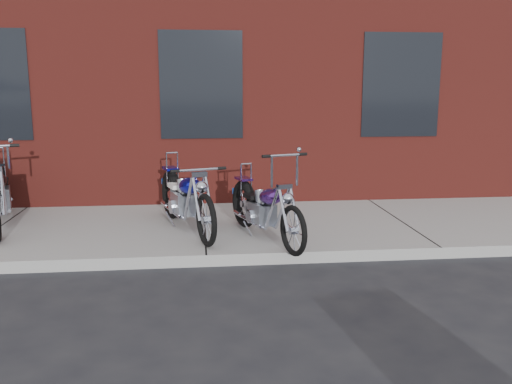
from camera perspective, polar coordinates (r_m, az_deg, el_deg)
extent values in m
plane|color=black|center=(6.73, -5.24, -7.87)|extent=(120.00, 120.00, 0.00)
cube|color=#979797|center=(8.14, -5.42, -3.96)|extent=(22.00, 3.00, 0.15)
cube|color=maroon|center=(14.49, -6.07, 18.20)|extent=(22.00, 10.00, 8.00)
torus|color=black|center=(7.76, -0.84, -1.44)|extent=(0.35, 0.70, 0.70)
torus|color=black|center=(6.45, 4.55, -4.38)|extent=(0.26, 0.62, 0.63)
cube|color=gray|center=(7.22, 1.12, -2.48)|extent=(0.38, 0.45, 0.29)
ellipsoid|color=#512382|center=(6.92, 2.08, -0.70)|extent=(0.40, 0.58, 0.30)
cube|color=black|center=(7.40, 0.29, -0.61)|extent=(0.30, 0.33, 0.06)
cylinder|color=silver|center=(6.49, 4.07, -1.97)|extent=(0.12, 0.28, 0.52)
cylinder|color=silver|center=(6.48, 3.64, 3.77)|extent=(0.51, 0.19, 0.03)
cylinder|color=silver|center=(7.62, -0.61, 1.14)|extent=(0.03, 0.03, 0.46)
cylinder|color=silver|center=(7.48, 1.22, -2.99)|extent=(0.32, 0.84, 0.05)
torus|color=black|center=(8.36, -8.59, -0.42)|extent=(0.38, 0.77, 0.76)
torus|color=black|center=(6.82, -4.84, -3.27)|extent=(0.28, 0.68, 0.69)
cube|color=gray|center=(7.73, -7.24, -1.41)|extent=(0.41, 0.50, 0.32)
ellipsoid|color=#0E12AA|center=(7.39, -6.64, 0.46)|extent=(0.44, 0.64, 0.33)
cube|color=silver|center=(7.94, -7.86, 0.48)|extent=(0.33, 0.36, 0.06)
cylinder|color=silver|center=(6.88, -5.24, -0.77)|extent=(0.13, 0.31, 0.57)
cylinder|color=silver|center=(6.94, -5.64, 2.21)|extent=(0.57, 0.21, 0.03)
cylinder|color=silver|center=(8.21, -8.51, 2.23)|extent=(0.03, 0.03, 0.51)
cylinder|color=silver|center=(8.01, -6.83, -1.97)|extent=(0.34, 0.93, 0.05)
torus|color=black|center=(9.43, -25.31, 0.02)|extent=(0.38, 0.81, 0.80)
cylinder|color=silver|center=(8.99, -24.49, -1.40)|extent=(0.34, 0.97, 0.05)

